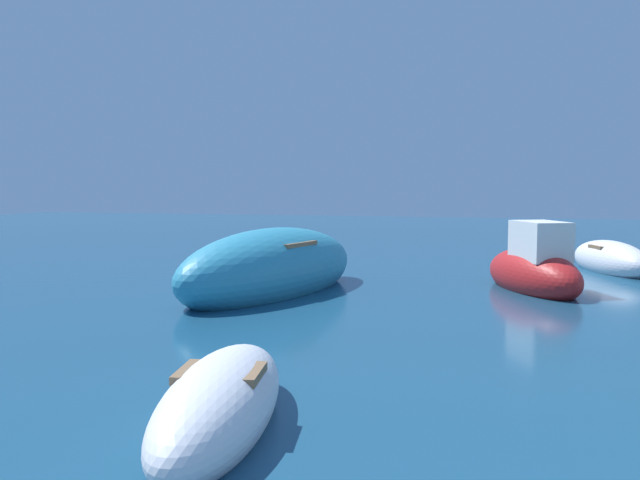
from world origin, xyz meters
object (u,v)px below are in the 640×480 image
moored_boat_2 (534,270)px  moored_boat_8 (221,404)px  moored_boat_0 (272,269)px  moored_boat_6 (611,260)px

moored_boat_2 → moored_boat_8: 9.57m
moored_boat_2 → moored_boat_0: bearing=82.5°
moored_boat_0 → moored_boat_2: size_ratio=1.70×
moored_boat_2 → moored_boat_6: bearing=-54.7°
moored_boat_0 → moored_boat_6: (7.29, 5.27, -0.19)m
moored_boat_6 → moored_boat_8: bearing=138.5°
moored_boat_6 → moored_boat_8: size_ratio=1.10×
moored_boat_6 → moored_boat_8: moored_boat_6 is taller
moored_boat_8 → moored_boat_0: bearing=6.8°
moored_boat_0 → moored_boat_6: size_ratio=1.70×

